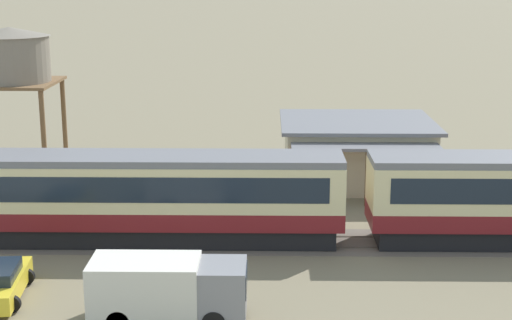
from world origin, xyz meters
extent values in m
cylinder|color=black|center=(-12.23, -1.01, 0.45)|extent=(0.90, 0.18, 0.90)
cylinder|color=black|center=(-12.23, 0.42, 0.45)|extent=(0.90, 0.18, 0.90)
cube|color=maroon|center=(-25.20, -0.29, 1.30)|extent=(17.61, 2.85, 0.80)
cube|color=beige|center=(-25.20, -0.29, 2.70)|extent=(17.61, 2.85, 2.01)
cube|color=#192330|center=(-25.20, -0.29, 2.81)|extent=(16.20, 2.89, 1.13)
cube|color=slate|center=(-25.20, -0.29, 3.86)|extent=(17.61, 2.68, 0.30)
cube|color=black|center=(-25.20, -0.29, 0.46)|extent=(16.90, 2.45, 0.88)
cylinder|color=black|center=(-19.39, -1.01, 0.45)|extent=(0.90, 0.18, 0.90)
cylinder|color=black|center=(-19.39, 0.42, 0.45)|extent=(0.90, 0.18, 0.90)
cylinder|color=black|center=(-31.01, -1.01, 0.45)|extent=(0.90, 0.18, 0.90)
cylinder|color=black|center=(-31.01, 0.42, 0.45)|extent=(0.90, 0.18, 0.90)
cube|color=#665B51|center=(-15.39, -0.29, 0.01)|extent=(123.46, 3.60, 0.01)
cube|color=#4C4238|center=(-15.39, -1.01, 0.02)|extent=(123.46, 0.12, 0.04)
cube|color=#4C4238|center=(-15.39, 0.42, 0.02)|extent=(123.46, 0.12, 0.04)
cube|color=beige|center=(-14.67, 10.03, 1.70)|extent=(8.03, 6.73, 3.40)
cube|color=slate|center=(-14.67, 10.03, 3.50)|extent=(8.67, 7.27, 0.20)
cube|color=slate|center=(-14.67, 5.87, 3.00)|extent=(7.71, 1.60, 0.16)
cylinder|color=brown|center=(-14.67, 5.27, 1.46)|extent=(0.14, 0.14, 2.92)
cylinder|color=brown|center=(-32.08, 12.73, 2.78)|extent=(0.28, 0.28, 5.55)
cylinder|color=brown|center=(-32.08, 8.25, 2.78)|extent=(0.28, 0.28, 5.55)
cube|color=brown|center=(-34.32, 10.49, 5.63)|extent=(4.98, 4.98, 0.16)
cylinder|color=slate|center=(-34.32, 10.49, 7.00)|extent=(4.37, 4.37, 2.58)
cone|color=slate|center=(-34.32, 10.49, 8.54)|extent=(4.59, 4.59, 0.50)
cylinder|color=black|center=(-29.11, -5.31, 0.31)|extent=(0.62, 0.20, 0.62)
cylinder|color=black|center=(-28.86, -7.85, 0.31)|extent=(0.62, 0.20, 0.62)
cube|color=gray|center=(-21.27, -8.47, 1.16)|extent=(1.62, 2.03, 1.88)
cube|color=#192330|center=(-20.45, -8.47, 1.54)|extent=(0.03, 1.69, 0.83)
cube|color=silver|center=(-23.96, -8.47, 1.23)|extent=(3.77, 2.11, 2.02)
cylinder|color=black|center=(-21.54, -7.54, 0.40)|extent=(0.80, 0.26, 0.80)
cylinder|color=black|center=(-24.77, -7.54, 0.40)|extent=(0.80, 0.26, 0.80)
camera|label=1|loc=(-19.73, -33.69, 11.99)|focal=55.00mm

